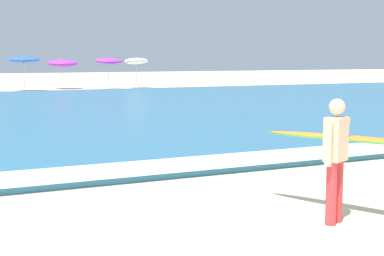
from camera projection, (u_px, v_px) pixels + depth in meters
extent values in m
cube|color=white|center=(65.00, 174.00, 10.39)|extent=(120.00, 1.42, 0.01)
cylinder|color=red|center=(331.00, 193.00, 7.69)|extent=(0.15, 0.15, 0.88)
cylinder|color=red|center=(337.00, 191.00, 7.83)|extent=(0.15, 0.15, 0.88)
cube|color=beige|center=(336.00, 139.00, 7.67)|extent=(0.40, 0.35, 0.60)
sphere|color=beige|center=(337.00, 107.00, 7.62)|extent=(0.22, 0.22, 0.22)
cylinder|color=beige|center=(328.00, 145.00, 7.50)|extent=(0.10, 0.10, 0.58)
cylinder|color=beige|center=(343.00, 135.00, 7.89)|extent=(0.32, 0.22, 0.51)
ellipsoid|color=orange|center=(351.00, 139.00, 8.06)|extent=(1.41, 2.57, 0.12)
ellipsoid|color=green|center=(351.00, 140.00, 8.06)|extent=(1.48, 2.67, 0.08)
cylinder|color=beige|center=(24.00, 76.00, 38.19)|extent=(0.05, 0.05, 2.08)
ellipsoid|color=blue|center=(23.00, 60.00, 38.05)|extent=(2.19, 2.20, 0.48)
cylinder|color=beige|center=(63.00, 77.00, 40.91)|extent=(0.05, 0.05, 1.78)
ellipsoid|color=purple|center=(62.00, 63.00, 40.79)|extent=(2.18, 2.21, 0.69)
cylinder|color=beige|center=(109.00, 76.00, 40.09)|extent=(0.05, 0.05, 1.97)
ellipsoid|color=purple|center=(108.00, 61.00, 39.96)|extent=(1.94, 1.97, 0.57)
cylinder|color=beige|center=(137.00, 75.00, 41.88)|extent=(0.05, 0.05, 1.95)
ellipsoid|color=white|center=(136.00, 61.00, 41.75)|extent=(1.77, 1.79, 0.56)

